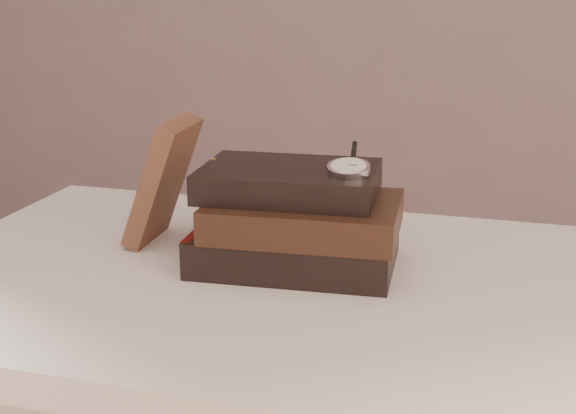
# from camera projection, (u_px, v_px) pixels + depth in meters

# --- Properties ---
(table) EXTENTS (1.00, 0.60, 0.75)m
(table) POSITION_uv_depth(u_px,v_px,m) (305.00, 345.00, 0.99)
(table) COLOR white
(table) RESTS_ON ground
(book_stack) EXTENTS (0.26, 0.19, 0.12)m
(book_stack) POSITION_uv_depth(u_px,v_px,m) (297.00, 221.00, 0.99)
(book_stack) COLOR black
(book_stack) RESTS_ON table
(journal) EXTENTS (0.09, 0.11, 0.17)m
(journal) POSITION_uv_depth(u_px,v_px,m) (163.00, 181.00, 1.06)
(journal) COLOR #47291B
(journal) RESTS_ON table
(pocket_watch) EXTENTS (0.06, 0.15, 0.02)m
(pocket_watch) POSITION_uv_depth(u_px,v_px,m) (349.00, 167.00, 0.95)
(pocket_watch) COLOR silver
(pocket_watch) RESTS_ON book_stack
(eyeglasses) EXTENTS (0.11, 0.13, 0.05)m
(eyeglasses) POSITION_uv_depth(u_px,v_px,m) (245.00, 189.00, 1.08)
(eyeglasses) COLOR silver
(eyeglasses) RESTS_ON book_stack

